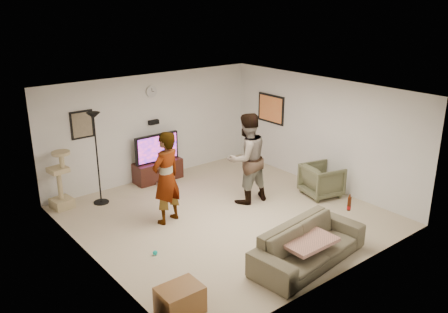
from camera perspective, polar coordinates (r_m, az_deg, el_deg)
floor at (r=9.49m, az=0.25°, el=-7.25°), size 5.50×5.50×0.02m
ceiling at (r=8.68m, az=0.27°, el=7.86°), size 5.50×5.50×0.02m
wall_back at (r=11.18m, az=-8.66°, el=3.55°), size 5.50×0.04×2.50m
wall_front at (r=7.23m, az=14.18°, el=-5.58°), size 5.50×0.04×2.50m
wall_left at (r=7.69m, az=-15.92°, el=-4.21°), size 0.04×5.50×2.50m
wall_right at (r=10.87m, az=11.62°, el=2.92°), size 0.04×5.50×2.50m
wall_clock at (r=10.96m, az=-8.80°, el=7.80°), size 0.26×0.04×0.26m
wall_speaker at (r=11.10m, az=-8.53°, el=4.13°), size 0.25×0.10×0.10m
picture_back at (r=10.36m, az=-16.83°, el=3.72°), size 0.42×0.03×0.52m
picture_right at (r=11.84m, az=5.70°, el=5.78°), size 0.03×0.78×0.62m
tv_stand at (r=11.26m, az=-8.01°, el=-1.71°), size 1.15×0.45×0.48m
console_box at (r=11.01m, az=-6.98°, el=-3.30°), size 0.40×0.30×0.07m
tv at (r=11.08m, az=-8.14°, el=1.04°), size 1.11×0.08×0.66m
tv_screen at (r=11.04m, az=-8.02°, el=0.98°), size 1.02×0.01×0.58m
floor_lamp at (r=10.03m, az=-15.10°, el=-0.31°), size 0.32×0.32×1.96m
cat_tree at (r=10.17m, az=-19.35°, el=-2.70°), size 0.44×0.44×1.23m
person_left at (r=8.97m, az=-7.01°, el=-2.59°), size 0.75×0.58×1.82m
person_right at (r=9.79m, az=2.77°, el=-0.24°), size 0.99×0.80×1.93m
sofa at (r=7.95m, az=10.25°, el=-10.45°), size 2.26×1.08×0.64m
throw_blanket at (r=7.84m, az=9.91°, el=-9.93°), size 0.90×0.70×0.06m
beer_bottle at (r=8.46m, az=14.94°, el=-5.55°), size 0.06×0.06×0.25m
armchair at (r=10.50m, az=11.76°, el=-2.84°), size 0.93×0.92×0.71m
side_table at (r=6.81m, az=-5.35°, el=-16.92°), size 0.61×0.46×0.40m
toy_ball at (r=8.23m, az=-8.35°, el=-11.47°), size 0.08×0.08×0.08m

